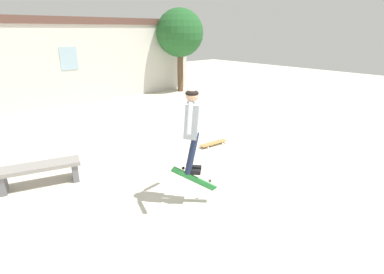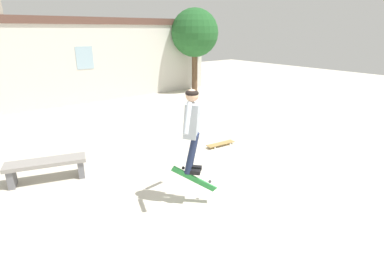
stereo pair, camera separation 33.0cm
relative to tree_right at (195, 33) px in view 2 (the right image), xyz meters
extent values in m
plane|color=beige|center=(-6.09, -8.80, -2.84)|extent=(40.00, 40.00, 0.00)
cube|color=beige|center=(-6.09, 0.85, -1.23)|extent=(14.15, 0.40, 3.21)
cube|color=brown|center=(-6.09, 0.85, 0.52)|extent=(14.86, 0.52, 0.29)
cube|color=#99B7C6|center=(-5.29, 0.64, -0.92)|extent=(0.70, 0.02, 0.90)
cylinder|color=brown|center=(0.00, 0.00, -1.84)|extent=(0.29, 0.29, 2.00)
sphere|color=#235B28|center=(0.00, 0.00, 0.02)|extent=(2.30, 2.30, 2.30)
cube|color=gray|center=(-8.52, -5.78, -2.41)|extent=(1.62, 0.87, 0.08)
cube|color=slate|center=(-9.16, -5.59, -2.64)|extent=(0.22, 0.38, 0.38)
cube|color=slate|center=(-7.89, -5.98, -2.64)|extent=(0.22, 0.38, 0.38)
cube|color=#9EA8B2|center=(-6.64, -8.31, -1.25)|extent=(0.43, 0.42, 0.61)
sphere|color=tan|center=(-6.64, -8.31, -0.83)|extent=(0.30, 0.30, 0.21)
ellipsoid|color=black|center=(-6.64, -8.31, -0.80)|extent=(0.31, 0.31, 0.12)
cylinder|color=#1E2847|center=(-6.58, -8.25, -1.85)|extent=(0.21, 0.28, 0.73)
cube|color=black|center=(-6.56, -8.27, -2.17)|extent=(0.25, 0.26, 0.07)
cylinder|color=#1E2847|center=(-6.70, -8.36, -1.85)|extent=(0.27, 0.23, 0.73)
cube|color=black|center=(-6.68, -8.39, -2.17)|extent=(0.25, 0.26, 0.07)
cylinder|color=#9EA8B2|center=(-6.36, -8.06, -1.11)|extent=(0.35, 0.33, 0.46)
cylinder|color=#9EA8B2|center=(-6.92, -8.56, -1.11)|extent=(0.35, 0.33, 0.46)
cube|color=#237F38|center=(-6.62, -8.33, -2.36)|extent=(0.60, 0.66, 0.55)
cylinder|color=black|center=(-6.42, -8.54, -2.38)|extent=(0.08, 0.07, 0.06)
cylinder|color=black|center=(-6.39, -8.40, -2.53)|extent=(0.08, 0.07, 0.06)
cylinder|color=black|center=(-6.77, -8.22, -2.13)|extent=(0.08, 0.07, 0.06)
cylinder|color=black|center=(-6.75, -8.08, -2.28)|extent=(0.08, 0.07, 0.06)
cube|color=#AD894C|center=(-4.29, -6.56, -2.76)|extent=(0.86, 0.27, 0.02)
cylinder|color=silver|center=(-4.56, -6.64, -2.81)|extent=(0.06, 0.02, 0.05)
cylinder|color=silver|center=(-4.54, -6.44, -2.81)|extent=(0.06, 0.02, 0.05)
cylinder|color=silver|center=(-4.03, -6.69, -2.81)|extent=(0.06, 0.02, 0.05)
cylinder|color=silver|center=(-4.01, -6.49, -2.81)|extent=(0.06, 0.02, 0.05)
camera|label=1|loc=(-9.85, -11.90, 0.18)|focal=28.00mm
camera|label=2|loc=(-9.60, -12.11, 0.18)|focal=28.00mm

